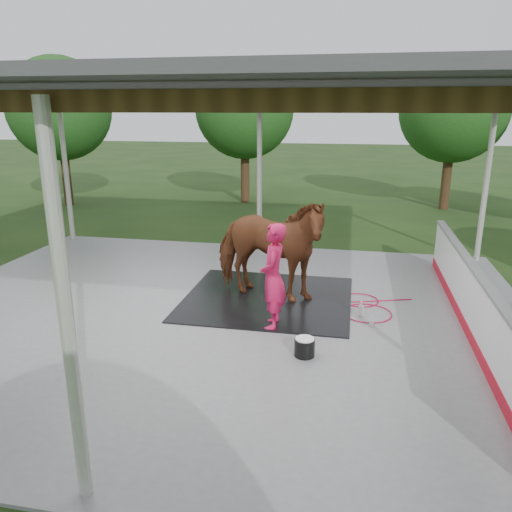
% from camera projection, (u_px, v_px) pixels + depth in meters
% --- Properties ---
extents(ground, '(100.00, 100.00, 0.00)m').
position_uv_depth(ground, '(213.00, 316.00, 9.50)').
color(ground, '#1E3814').
extents(concrete_slab, '(12.00, 10.00, 0.05)m').
position_uv_depth(concrete_slab, '(213.00, 315.00, 9.50)').
color(concrete_slab, slate).
rests_on(concrete_slab, ground).
extents(pavilion_structure, '(12.60, 10.60, 4.05)m').
position_uv_depth(pavilion_structure, '(208.00, 98.00, 8.38)').
color(pavilion_structure, beige).
rests_on(pavilion_structure, ground).
extents(dasher_board, '(0.16, 8.00, 1.15)m').
position_uv_depth(dasher_board, '(473.00, 305.00, 8.48)').
color(dasher_board, '#B20E21').
rests_on(dasher_board, concrete_slab).
extents(tree_belt, '(28.00, 28.00, 5.80)m').
position_uv_depth(tree_belt, '(237.00, 109.00, 9.22)').
color(tree_belt, '#382314').
rests_on(tree_belt, ground).
extents(rubber_mat, '(3.36, 3.15, 0.03)m').
position_uv_depth(rubber_mat, '(268.00, 298.00, 10.22)').
color(rubber_mat, black).
rests_on(rubber_mat, concrete_slab).
extents(horse, '(2.70, 1.72, 2.11)m').
position_uv_depth(horse, '(268.00, 248.00, 9.91)').
color(horse, brown).
rests_on(horse, rubber_mat).
extents(handler, '(0.50, 0.72, 1.88)m').
position_uv_depth(handler, '(273.00, 277.00, 8.67)').
color(handler, '#CB154B').
rests_on(handler, concrete_slab).
extents(wash_bucket, '(0.32, 0.32, 0.30)m').
position_uv_depth(wash_bucket, '(305.00, 347.00, 7.82)').
color(wash_bucket, black).
rests_on(wash_bucket, concrete_slab).
extents(soap_bottle_a, '(0.15, 0.15, 0.29)m').
position_uv_depth(soap_bottle_a, '(361.00, 309.00, 9.33)').
color(soap_bottle_a, silver).
rests_on(soap_bottle_a, concrete_slab).
extents(soap_bottle_b, '(0.09, 0.09, 0.17)m').
position_uv_depth(soap_bottle_b, '(372.00, 321.00, 8.94)').
color(soap_bottle_b, '#338CD8').
rests_on(soap_bottle_b, concrete_slab).
extents(hose_coil, '(1.43, 1.52, 0.02)m').
position_uv_depth(hose_coil, '(364.00, 307.00, 9.75)').
color(hose_coil, '#A20B34').
rests_on(hose_coil, concrete_slab).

